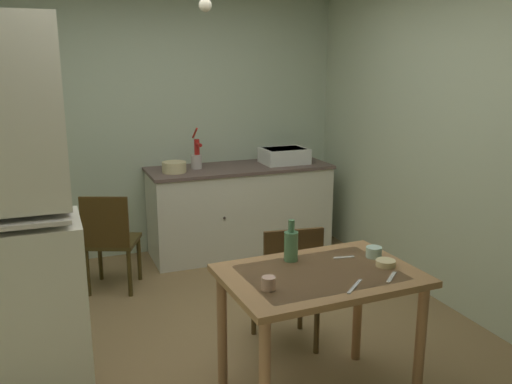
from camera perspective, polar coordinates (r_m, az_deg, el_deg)
ground_plane at (r=3.76m, az=-3.73°, el=-16.08°), size 5.10×5.10×0.00m
wall_back at (r=5.34m, az=-10.84°, el=7.18°), size 3.80×0.10×2.56m
wall_right at (r=4.27m, az=21.11°, el=4.90°), size 0.10×4.20×2.56m
counter_cabinet at (r=5.34m, az=-1.71°, el=-1.84°), size 1.77×0.64×0.87m
sink_basin at (r=5.40m, az=2.99°, el=3.86°), size 0.44×0.34×0.15m
hand_pump at (r=5.13m, az=-6.23°, el=4.32°), size 0.05×0.27×0.39m
mixing_bowl_counter at (r=5.01m, az=-8.62°, el=2.61°), size 0.22×0.22×0.10m
stoneware_crock at (r=5.15m, az=-6.29°, el=3.19°), size 0.10×0.10×0.13m
dining_table at (r=2.96m, az=6.72°, el=-10.50°), size 1.05×0.74×0.78m
chair_far_side at (r=3.56m, az=3.35°, el=-9.62°), size 0.45×0.45×0.86m
chair_by_counter at (r=4.58m, az=-15.11°, el=-4.87°), size 0.52×0.52×0.84m
serving_bowl_wide at (r=3.06m, az=13.50°, el=-7.29°), size 0.11×0.11×0.03m
teacup_mint at (r=2.68m, az=1.33°, el=-9.60°), size 0.07×0.07×0.07m
mug_tall at (r=3.17m, az=12.31°, el=-6.20°), size 0.09×0.09×0.06m
glass_bottle at (r=3.04m, az=3.72°, el=-5.57°), size 0.08×0.08×0.24m
table_knife at (r=2.77m, az=10.36°, el=-9.76°), size 0.15×0.14×0.00m
teaspoon_near_bowl at (r=3.14m, az=9.24°, el=-6.82°), size 0.12×0.04×0.00m
teaspoon_by_cup at (r=2.92m, az=14.09°, el=-8.70°), size 0.13×0.12×0.00m
pendant_bulb at (r=3.47m, az=-5.32°, el=19.01°), size 0.08×0.08×0.08m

